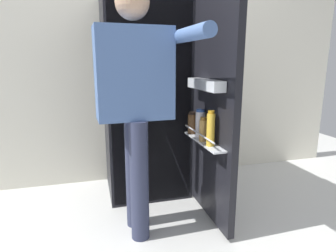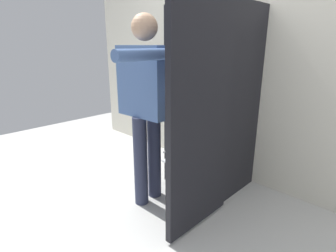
% 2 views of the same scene
% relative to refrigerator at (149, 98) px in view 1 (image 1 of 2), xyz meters
% --- Properties ---
extents(ground_plane, '(6.40, 6.40, 0.00)m').
position_rel_refrigerator_xyz_m(ground_plane, '(-0.03, -0.50, -0.85)').
color(ground_plane, silver).
extents(kitchen_wall, '(4.40, 0.10, 2.57)m').
position_rel_refrigerator_xyz_m(kitchen_wall, '(-0.03, 0.41, 0.43)').
color(kitchen_wall, silver).
rests_on(kitchen_wall, ground_plane).
extents(refrigerator, '(0.73, 1.27, 1.70)m').
position_rel_refrigerator_xyz_m(refrigerator, '(0.00, 0.00, 0.00)').
color(refrigerator, black).
rests_on(refrigerator, ground_plane).
extents(person, '(0.57, 0.76, 1.60)m').
position_rel_refrigerator_xyz_m(person, '(-0.21, -0.61, 0.11)').
color(person, '#2D334C').
rests_on(person, ground_plane).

